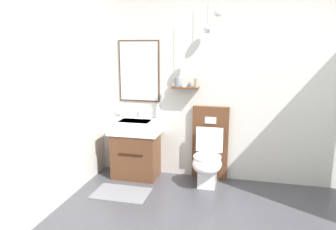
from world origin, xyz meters
TOP-DOWN VIEW (x-y plane):
  - wall_back at (-0.01, 1.76)m, footprint 4.44×0.60m
  - wall_left at (-2.16, 0.00)m, footprint 0.12×3.65m
  - bath_mat at (-1.53, 0.93)m, footprint 0.68×0.44m
  - vanity_sink_left at (-1.53, 1.51)m, footprint 0.67×0.47m
  - tap_on_left_sink at (-1.53, 1.68)m, footprint 0.03×0.13m
  - toilet at (-0.53, 1.50)m, footprint 0.48×0.62m
  - toothbrush_cup at (-1.79, 1.66)m, footprint 0.07×0.07m
  - soap_dispenser at (-1.27, 1.67)m, footprint 0.06×0.06m

SIDE VIEW (x-z plane):
  - bath_mat at x=-1.53m, z-range 0.00..0.01m
  - toilet at x=-0.53m, z-range -0.12..0.88m
  - vanity_sink_left at x=-1.53m, z-range 0.02..0.81m
  - toothbrush_cup at x=-1.79m, z-range 0.75..0.96m
  - tap_on_left_sink at x=-1.53m, z-range 0.81..0.92m
  - soap_dispenser at x=-1.27m, z-range 0.78..0.99m
  - wall_left at x=-2.16m, z-range 0.00..2.63m
  - wall_back at x=-0.01m, z-range 0.00..2.63m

